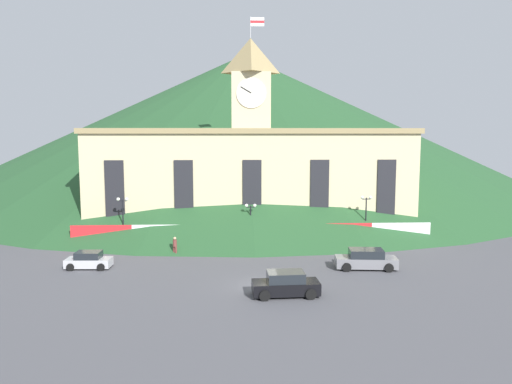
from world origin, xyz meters
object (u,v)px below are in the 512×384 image
at_px(street_lamp_left, 123,210).
at_px(car_black_suv, 286,285).
at_px(street_lamp_right, 251,214).
at_px(pedestrian, 175,245).
at_px(car_silver_hatch, 89,261).
at_px(car_gray_pickup, 366,260).
at_px(street_lamp_far_left, 366,208).

xyz_separation_m(street_lamp_left, car_black_suv, (15.65, -17.84, -2.83)).
relative_size(street_lamp_right, pedestrian, 2.37).
height_order(street_lamp_left, pedestrian, street_lamp_left).
relative_size(car_black_suv, pedestrian, 2.76).
bearing_deg(street_lamp_right, car_silver_hatch, -146.66).
bearing_deg(car_black_suv, car_silver_hatch, 151.03).
relative_size(car_gray_pickup, pedestrian, 3.03).
bearing_deg(street_lamp_far_left, car_gray_pickup, -104.63).
bearing_deg(car_gray_pickup, pedestrian, -12.73).
bearing_deg(car_gray_pickup, street_lamp_far_left, -99.19).
xyz_separation_m(car_black_suv, car_gray_pickup, (7.81, 6.95, -0.02)).
bearing_deg(street_lamp_left, street_lamp_right, 0.00).
relative_size(street_lamp_left, street_lamp_right, 1.18).
distance_m(car_gray_pickup, pedestrian, 18.29).
xyz_separation_m(street_lamp_far_left, car_gray_pickup, (-2.84, -10.88, -2.87)).
bearing_deg(car_silver_hatch, street_lamp_far_left, -158.43).
bearing_deg(car_black_suv, street_lamp_far_left, 56.45).
relative_size(street_lamp_right, car_gray_pickup, 0.78).
xyz_separation_m(street_lamp_right, street_lamp_far_left, (12.63, 0.00, 0.52)).
relative_size(street_lamp_left, car_silver_hatch, 1.27).
distance_m(street_lamp_left, car_gray_pickup, 26.03).
distance_m(street_lamp_left, street_lamp_far_left, 26.31).
bearing_deg(street_lamp_far_left, pedestrian, -165.63).
bearing_deg(street_lamp_left, car_black_suv, -48.73).
height_order(car_silver_hatch, pedestrian, pedestrian).
bearing_deg(street_lamp_far_left, car_silver_hatch, -160.54).
bearing_deg(street_lamp_left, car_silver_hatch, -95.72).
bearing_deg(car_black_suv, street_lamp_left, 128.57).
bearing_deg(pedestrian, car_gray_pickup, 107.12).
bearing_deg(car_silver_hatch, street_lamp_right, -144.54).
height_order(street_lamp_far_left, car_black_suv, street_lamp_far_left).
height_order(car_gray_pickup, pedestrian, pedestrian).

